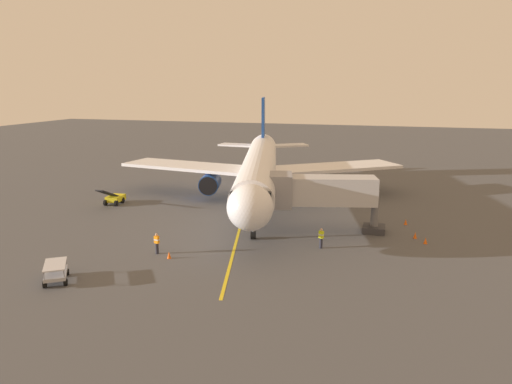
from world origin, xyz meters
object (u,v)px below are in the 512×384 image
airplane (259,168)px  belt_loader_portside (114,198)px  baggage_cart_near_nose (56,272)px  safety_cone_wing_starboard (406,222)px  ground_crew_marshaller (321,238)px  safety_cone_nose_right (426,241)px  ground_crew_wing_walker (157,243)px  safety_cone_wing_port (415,235)px  safety_cone_nose_left (169,255)px  jet_bridge (313,192)px

airplane → belt_loader_portside: bearing=20.6°
baggage_cart_near_nose → safety_cone_wing_starboard: (-23.34, -21.05, -0.38)m
ground_crew_marshaller → safety_cone_nose_right: (-8.40, -3.64, -0.61)m
ground_crew_wing_walker → belt_loader_portside: 18.23m
airplane → safety_cone_wing_port: (-16.99, 9.17, -3.73)m
ground_crew_marshaller → safety_cone_nose_left: bearing=27.6°
baggage_cart_near_nose → safety_cone_nose_right: size_ratio=5.34×
ground_crew_marshaller → safety_cone_wing_port: ground_crew_marshaller is taller
ground_crew_marshaller → baggage_cart_near_nose: bearing=35.9°
belt_loader_portside → ground_crew_marshaller: bearing=161.6°
baggage_cart_near_nose → safety_cone_wing_starboard: bearing=-138.0°
belt_loader_portside → airplane: bearing=-159.4°
ground_crew_marshaller → safety_cone_nose_left: 12.44m
airplane → ground_crew_wing_walker: 19.63m
ground_crew_wing_walker → airplane: bearing=-99.0°
jet_bridge → safety_cone_nose_left: size_ratio=20.87×
ground_crew_wing_walker → safety_cone_wing_starboard: 23.90m
safety_cone_nose_right → safety_cone_wing_starboard: 5.67m
baggage_cart_near_nose → safety_cone_nose_right: bearing=-147.9°
belt_loader_portside → safety_cone_nose_left: bearing=134.6°
ground_crew_wing_walker → safety_cone_wing_starboard: bearing=-143.7°
ground_crew_marshaller → safety_cone_wing_starboard: ground_crew_marshaller is taller
jet_bridge → ground_crew_marshaller: (-1.48, 4.44, -2.88)m
belt_loader_portside → jet_bridge: bearing=170.6°
baggage_cart_near_nose → airplane: bearing=-105.3°
ground_crew_wing_walker → baggage_cart_near_nose: ground_crew_wing_walker is taller
jet_bridge → belt_loader_portside: bearing=-9.4°
airplane → safety_cone_nose_right: size_ratio=72.49×
jet_bridge → safety_cone_nose_left: (9.54, 10.19, -3.49)m
ground_crew_marshaller → belt_loader_portside: 26.21m
jet_bridge → safety_cone_wing_starboard: bearing=-150.8°
ground_crew_wing_walker → safety_cone_nose_left: size_ratio=3.11×
ground_crew_marshaller → belt_loader_portside: bearing=-18.4°
belt_loader_portside → safety_cone_nose_left: (-13.84, 14.04, -0.44)m
ground_crew_wing_walker → safety_cone_wing_port: size_ratio=3.11×
belt_loader_portside → safety_cone_nose_left: size_ratio=8.47×
ground_crew_wing_walker → belt_loader_portside: bearing=-47.0°
ground_crew_wing_walker → safety_cone_nose_left: 1.69m
ground_crew_marshaller → baggage_cart_near_nose: size_ratio=0.58×
ground_crew_wing_walker → safety_cone_wing_port: ground_crew_wing_walker is taller
ground_crew_marshaller → safety_cone_nose_right: bearing=-156.5°
jet_bridge → ground_crew_wing_walker: bearing=40.9°
ground_crew_wing_walker → baggage_cart_near_nose: (4.08, 6.92, -0.23)m
baggage_cart_near_nose → safety_cone_nose_left: baggage_cart_near_nose is taller
safety_cone_wing_starboard → safety_cone_nose_right: bearing=105.9°
jet_bridge → belt_loader_portside: size_ratio=2.47×
safety_cone_nose_left → safety_cone_wing_starboard: (-17.86, -14.85, 0.00)m
airplane → safety_cone_wing_port: 19.66m
ground_crew_wing_walker → safety_cone_nose_left: bearing=153.2°
belt_loader_portside → safety_cone_wing_starboard: 31.72m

